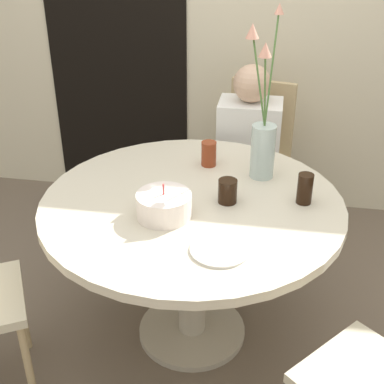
{
  "coord_description": "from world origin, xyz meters",
  "views": [
    {
      "loc": [
        0.33,
        -1.91,
        1.86
      ],
      "look_at": [
        0.0,
        0.0,
        0.78
      ],
      "focal_mm": 50.0,
      "sensor_mm": 36.0,
      "label": 1
    }
  ],
  "objects_px": {
    "flower_vase": "(263,136)",
    "drink_glass_1": "(209,154)",
    "side_plate": "(220,250)",
    "person_woman": "(247,166)",
    "chair_right_flank": "(255,151)",
    "birthday_cake": "(164,205)",
    "drink_glass_0": "(228,191)",
    "drink_glass_2": "(305,189)"
  },
  "relations": [
    {
      "from": "flower_vase",
      "to": "drink_glass_1",
      "type": "distance_m",
      "value": 0.29
    },
    {
      "from": "side_plate",
      "to": "drink_glass_1",
      "type": "distance_m",
      "value": 0.7
    },
    {
      "from": "side_plate",
      "to": "person_woman",
      "type": "relative_size",
      "value": 0.2
    },
    {
      "from": "chair_right_flank",
      "to": "birthday_cake",
      "type": "height_order",
      "value": "chair_right_flank"
    },
    {
      "from": "birthday_cake",
      "to": "person_woman",
      "type": "xyz_separation_m",
      "value": [
        0.26,
        0.97,
        -0.28
      ]
    },
    {
      "from": "drink_glass_0",
      "to": "drink_glass_1",
      "type": "xyz_separation_m",
      "value": [
        -0.13,
        0.33,
        0.01
      ]
    },
    {
      "from": "flower_vase",
      "to": "drink_glass_0",
      "type": "distance_m",
      "value": 0.32
    },
    {
      "from": "chair_right_flank",
      "to": "birthday_cake",
      "type": "bearing_deg",
      "value": -92.76
    },
    {
      "from": "chair_right_flank",
      "to": "drink_glass_0",
      "type": "relative_size",
      "value": 9.24
    },
    {
      "from": "flower_vase",
      "to": "person_woman",
      "type": "height_order",
      "value": "flower_vase"
    },
    {
      "from": "chair_right_flank",
      "to": "flower_vase",
      "type": "xyz_separation_m",
      "value": [
        0.06,
        -0.71,
        0.4
      ]
    },
    {
      "from": "birthday_cake",
      "to": "flower_vase",
      "type": "height_order",
      "value": "flower_vase"
    },
    {
      "from": "person_woman",
      "to": "flower_vase",
      "type": "bearing_deg",
      "value": -80.64
    },
    {
      "from": "drink_glass_2",
      "to": "person_woman",
      "type": "distance_m",
      "value": 0.87
    },
    {
      "from": "drink_glass_0",
      "to": "person_woman",
      "type": "relative_size",
      "value": 0.09
    },
    {
      "from": "drink_glass_1",
      "to": "side_plate",
      "type": "bearing_deg",
      "value": -78.42
    },
    {
      "from": "birthday_cake",
      "to": "side_plate",
      "type": "distance_m",
      "value": 0.32
    },
    {
      "from": "chair_right_flank",
      "to": "flower_vase",
      "type": "distance_m",
      "value": 0.82
    },
    {
      "from": "flower_vase",
      "to": "drink_glass_1",
      "type": "xyz_separation_m",
      "value": [
        -0.25,
        0.07,
        -0.14
      ]
    },
    {
      "from": "chair_right_flank",
      "to": "drink_glass_1",
      "type": "bearing_deg",
      "value": -94.46
    },
    {
      "from": "side_plate",
      "to": "drink_glass_2",
      "type": "distance_m",
      "value": 0.51
    },
    {
      "from": "drink_glass_1",
      "to": "person_woman",
      "type": "height_order",
      "value": "person_woman"
    },
    {
      "from": "flower_vase",
      "to": "drink_glass_0",
      "type": "relative_size",
      "value": 7.19
    },
    {
      "from": "flower_vase",
      "to": "drink_glass_0",
      "type": "xyz_separation_m",
      "value": [
        -0.12,
        -0.26,
        -0.14
      ]
    },
    {
      "from": "flower_vase",
      "to": "drink_glass_2",
      "type": "distance_m",
      "value": 0.31
    },
    {
      "from": "chair_right_flank",
      "to": "person_woman",
      "type": "height_order",
      "value": "person_woman"
    },
    {
      "from": "birthday_cake",
      "to": "side_plate",
      "type": "relative_size",
      "value": 1.01
    },
    {
      "from": "chair_right_flank",
      "to": "drink_glass_2",
      "type": "bearing_deg",
      "value": -62.73
    },
    {
      "from": "birthday_cake",
      "to": "drink_glass_1",
      "type": "bearing_deg",
      "value": 77.46
    },
    {
      "from": "person_woman",
      "to": "chair_right_flank",
      "type": "bearing_deg",
      "value": 77.96
    },
    {
      "from": "birthday_cake",
      "to": "drink_glass_2",
      "type": "xyz_separation_m",
      "value": [
        0.55,
        0.21,
        0.02
      ]
    },
    {
      "from": "drink_glass_0",
      "to": "drink_glass_2",
      "type": "distance_m",
      "value": 0.32
    },
    {
      "from": "chair_right_flank",
      "to": "person_woman",
      "type": "distance_m",
      "value": 0.16
    },
    {
      "from": "drink_glass_0",
      "to": "person_woman",
      "type": "distance_m",
      "value": 0.86
    },
    {
      "from": "side_plate",
      "to": "drink_glass_2",
      "type": "relative_size",
      "value": 1.67
    },
    {
      "from": "drink_glass_2",
      "to": "person_woman",
      "type": "xyz_separation_m",
      "value": [
        -0.28,
        0.77,
        -0.29
      ]
    },
    {
      "from": "flower_vase",
      "to": "drink_glass_0",
      "type": "bearing_deg",
      "value": -114.82
    },
    {
      "from": "birthday_cake",
      "to": "drink_glass_0",
      "type": "bearing_deg",
      "value": 33.55
    },
    {
      "from": "drink_glass_0",
      "to": "birthday_cake",
      "type": "bearing_deg",
      "value": -146.45
    },
    {
      "from": "drink_glass_1",
      "to": "flower_vase",
      "type": "bearing_deg",
      "value": -15.64
    },
    {
      "from": "chair_right_flank",
      "to": "person_woman",
      "type": "bearing_deg",
      "value": -90.0
    },
    {
      "from": "chair_right_flank",
      "to": "flower_vase",
      "type": "bearing_deg",
      "value": -73.28
    }
  ]
}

